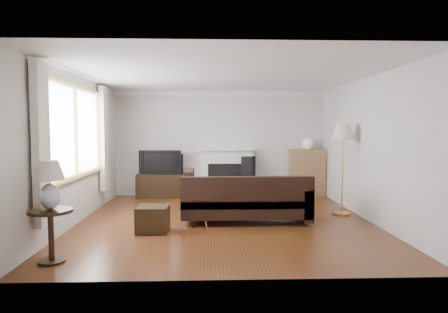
{
  "coord_description": "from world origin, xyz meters",
  "views": [
    {
      "loc": [
        -0.26,
        -6.86,
        1.59
      ],
      "look_at": [
        0.0,
        0.3,
        1.1
      ],
      "focal_mm": 32.0,
      "sensor_mm": 36.0,
      "label": 1
    }
  ],
  "objects_px": {
    "tv_stand": "(161,185)",
    "floor_lamp": "(342,169)",
    "bookshelf": "(307,173)",
    "coffee_table": "(252,198)",
    "sectional_sofa": "(246,200)",
    "side_table": "(51,236)"
  },
  "relations": [
    {
      "from": "tv_stand",
      "to": "floor_lamp",
      "type": "bearing_deg",
      "value": -29.39
    },
    {
      "from": "tv_stand",
      "to": "floor_lamp",
      "type": "height_order",
      "value": "floor_lamp"
    },
    {
      "from": "bookshelf",
      "to": "coffee_table",
      "type": "distance_m",
      "value": 2.06
    },
    {
      "from": "sectional_sofa",
      "to": "floor_lamp",
      "type": "relative_size",
      "value": 1.38
    },
    {
      "from": "bookshelf",
      "to": "side_table",
      "type": "distance_m",
      "value": 6.28
    },
    {
      "from": "sectional_sofa",
      "to": "bookshelf",
      "type": "bearing_deg",
      "value": 56.84
    },
    {
      "from": "bookshelf",
      "to": "floor_lamp",
      "type": "distance_m",
      "value": 2.12
    },
    {
      "from": "coffee_table",
      "to": "floor_lamp",
      "type": "bearing_deg",
      "value": -28.71
    },
    {
      "from": "tv_stand",
      "to": "side_table",
      "type": "distance_m",
      "value": 4.65
    },
    {
      "from": "bookshelf",
      "to": "coffee_table",
      "type": "xyz_separation_m",
      "value": [
        -1.47,
        -1.4,
        -0.35
      ]
    },
    {
      "from": "bookshelf",
      "to": "side_table",
      "type": "xyz_separation_m",
      "value": [
        -4.21,
        -4.65,
        -0.24
      ]
    },
    {
      "from": "tv_stand",
      "to": "sectional_sofa",
      "type": "height_order",
      "value": "sectional_sofa"
    },
    {
      "from": "tv_stand",
      "to": "sectional_sofa",
      "type": "relative_size",
      "value": 0.46
    },
    {
      "from": "sectional_sofa",
      "to": "floor_lamp",
      "type": "distance_m",
      "value": 1.98
    },
    {
      "from": "sectional_sofa",
      "to": "coffee_table",
      "type": "relative_size",
      "value": 2.26
    },
    {
      "from": "coffee_table",
      "to": "floor_lamp",
      "type": "distance_m",
      "value": 1.88
    },
    {
      "from": "coffee_table",
      "to": "side_table",
      "type": "distance_m",
      "value": 4.25
    },
    {
      "from": "sectional_sofa",
      "to": "side_table",
      "type": "bearing_deg",
      "value": -140.94
    },
    {
      "from": "bookshelf",
      "to": "side_table",
      "type": "relative_size",
      "value": 1.74
    },
    {
      "from": "sectional_sofa",
      "to": "floor_lamp",
      "type": "bearing_deg",
      "value": 15.63
    },
    {
      "from": "floor_lamp",
      "to": "side_table",
      "type": "distance_m",
      "value": 5.08
    },
    {
      "from": "tv_stand",
      "to": "bookshelf",
      "type": "distance_m",
      "value": 3.48
    }
  ]
}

